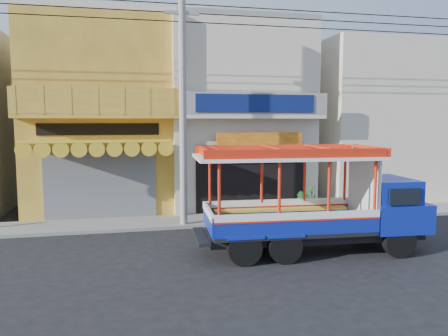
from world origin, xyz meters
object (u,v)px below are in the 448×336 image
songthaew_truck (328,201)px  potted_plant_b (304,204)px  potted_plant_c (311,199)px  utility_pole (187,88)px

songthaew_truck → potted_plant_b: bearing=76.8°
potted_plant_b → potted_plant_c: potted_plant_c is taller
potted_plant_b → potted_plant_c: (0.60, 0.64, 0.07)m
utility_pole → potted_plant_c: bearing=10.5°
songthaew_truck → potted_plant_c: songthaew_truck is taller
potted_plant_b → potted_plant_c: 0.88m
songthaew_truck → potted_plant_c: size_ratio=6.08×
utility_pole → songthaew_truck: (3.65, -3.87, -3.52)m
utility_pole → potted_plant_b: 6.42m
songthaew_truck → utility_pole: bearing=133.4°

